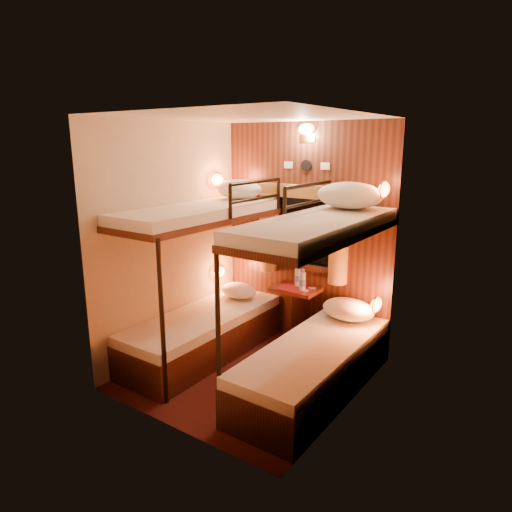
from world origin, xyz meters
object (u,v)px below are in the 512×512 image
Objects in this scene: bunk_left at (203,304)px; bottle_right at (303,281)px; bunk_right at (315,333)px; bottle_left at (298,277)px; table at (295,308)px.

bottle_right is (0.76, 0.73, 0.19)m from bunk_left.
bottle_right is (-0.54, 0.73, 0.19)m from bunk_right.
bunk_right is (1.30, 0.00, 0.00)m from bunk_left.
bottle_left is (0.63, 0.84, 0.19)m from bunk_left.
table is (0.65, 0.78, -0.14)m from bunk_left.
bunk_left is at bearing -135.87° from bottle_right.
bunk_left is 2.90× the size of table.
table is 2.74× the size of bottle_right.
bunk_left is 1.30m from bunk_right.
bunk_right is at bearing 0.00° from bunk_left.
bottle_right is at bearing -42.12° from bottle_left.
table is 0.36m from bottle_right.
bunk_right is at bearing -50.33° from table.
bunk_right is 2.90× the size of table.
bunk_left reaches higher than bottle_right.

